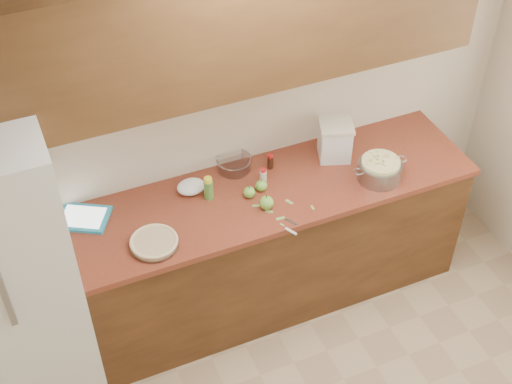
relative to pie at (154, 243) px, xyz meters
name	(u,v)px	position (x,y,z in m)	size (l,w,h in m)	color
room_shell	(402,350)	(0.67, -1.31, 0.36)	(3.60, 3.60, 3.60)	tan
counter_run	(257,248)	(0.67, 0.17, -0.48)	(2.64, 0.68, 0.92)	#5B3319
upper_cabinets	(245,21)	(0.67, 0.32, 1.01)	(2.60, 0.34, 0.70)	#55361A
fridge	(5,274)	(-0.77, 0.13, -0.04)	(0.70, 0.70, 1.80)	silver
pie	(154,243)	(0.00, 0.00, 0.00)	(0.27, 0.27, 0.04)	silver
colander	(380,170)	(1.39, 0.01, 0.04)	(0.35, 0.26, 0.13)	gray
flour_canister	(335,140)	(1.24, 0.30, 0.10)	(0.25, 0.25, 0.24)	silver
tablet	(83,218)	(-0.30, 0.35, -0.01)	(0.35, 0.33, 0.02)	#2795BC
paring_knife	(291,230)	(0.72, -0.19, -0.02)	(0.09, 0.15, 0.01)	gray
lemon_bottle	(208,188)	(0.40, 0.24, 0.05)	(0.05, 0.05, 0.15)	#4C8C38
cinnamon_shaker	(263,176)	(0.74, 0.24, 0.03)	(0.04, 0.04, 0.10)	beige
vanilla_bottle	(270,162)	(0.83, 0.34, 0.03)	(0.04, 0.04, 0.10)	black
mixing_bowl	(234,163)	(0.63, 0.42, 0.02)	(0.22, 0.22, 0.08)	silver
paper_towel	(191,187)	(0.33, 0.33, 0.01)	(0.17, 0.14, 0.07)	white
apple_left	(249,192)	(0.62, 0.16, 0.01)	(0.07, 0.07, 0.08)	#6EAC39
apple_center	(261,186)	(0.70, 0.18, 0.01)	(0.07, 0.07, 0.08)	#6EAC39
apple_front	(267,203)	(0.67, 0.03, 0.02)	(0.08, 0.08, 0.09)	#6EAC39
peel_a	(256,206)	(0.62, 0.07, -0.02)	(0.04, 0.02, 0.00)	#82AA52
peel_b	(289,202)	(0.81, 0.02, -0.02)	(0.05, 0.02, 0.00)	#82AA52
peel_c	(313,208)	(0.91, -0.07, -0.02)	(0.04, 0.01, 0.00)	#82AA52
peel_d	(269,211)	(0.67, 0.00, -0.02)	(0.04, 0.02, 0.00)	#82AA52
peel_e	(281,218)	(0.71, -0.08, -0.02)	(0.05, 0.02, 0.00)	#82AA52
peel_f	(282,225)	(0.69, -0.13, -0.02)	(0.03, 0.01, 0.00)	#82AA52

